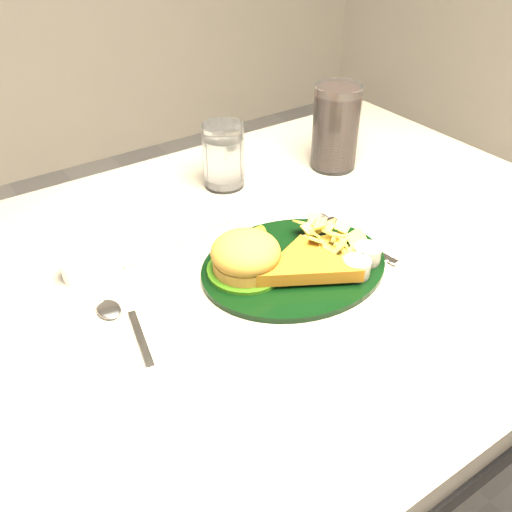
{
  "coord_description": "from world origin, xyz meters",
  "views": [
    {
      "loc": [
        -0.38,
        -0.56,
        1.24
      ],
      "look_at": [
        -0.03,
        -0.05,
        0.8
      ],
      "focal_mm": 40.0,
      "sensor_mm": 36.0,
      "label": 1
    }
  ],
  "objects_px": {
    "water_glass": "(224,156)",
    "cola_glass": "(336,127)",
    "table": "(253,426)",
    "dinner_plate": "(295,250)",
    "fork_napkin": "(362,244)"
  },
  "relations": [
    {
      "from": "table",
      "to": "dinner_plate",
      "type": "distance_m",
      "value": 0.41
    },
    {
      "from": "cola_glass",
      "to": "fork_napkin",
      "type": "bearing_deg",
      "value": -121.35
    },
    {
      "from": "dinner_plate",
      "to": "cola_glass",
      "type": "xyz_separation_m",
      "value": [
        0.26,
        0.22,
        0.05
      ]
    },
    {
      "from": "cola_glass",
      "to": "fork_napkin",
      "type": "xyz_separation_m",
      "value": [
        -0.14,
        -0.23,
        -0.07
      ]
    },
    {
      "from": "dinner_plate",
      "to": "water_glass",
      "type": "bearing_deg",
      "value": 84.17
    },
    {
      "from": "water_glass",
      "to": "cola_glass",
      "type": "xyz_separation_m",
      "value": [
        0.21,
        -0.05,
        0.02
      ]
    },
    {
      "from": "table",
      "to": "dinner_plate",
      "type": "bearing_deg",
      "value": -46.75
    },
    {
      "from": "cola_glass",
      "to": "fork_napkin",
      "type": "relative_size",
      "value": 1.05
    },
    {
      "from": "water_glass",
      "to": "dinner_plate",
      "type": "bearing_deg",
      "value": -100.57
    },
    {
      "from": "dinner_plate",
      "to": "cola_glass",
      "type": "distance_m",
      "value": 0.34
    },
    {
      "from": "dinner_plate",
      "to": "water_glass",
      "type": "relative_size",
      "value": 2.41
    },
    {
      "from": "dinner_plate",
      "to": "cola_glass",
      "type": "height_order",
      "value": "cola_glass"
    },
    {
      "from": "table",
      "to": "cola_glass",
      "type": "distance_m",
      "value": 0.57
    },
    {
      "from": "table",
      "to": "water_glass",
      "type": "relative_size",
      "value": 10.43
    },
    {
      "from": "water_glass",
      "to": "cola_glass",
      "type": "bearing_deg",
      "value": -14.12
    }
  ]
}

